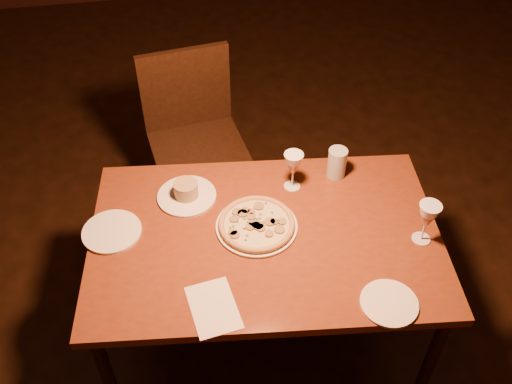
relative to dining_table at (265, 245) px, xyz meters
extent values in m
plane|color=#331B11|center=(-0.04, 0.12, -0.64)|extent=(7.00, 7.00, 0.00)
cube|color=brown|center=(0.00, 0.00, 0.04)|extent=(1.40, 0.99, 0.04)
cylinder|color=black|center=(-0.64, -0.29, -0.31)|extent=(0.05, 0.05, 0.67)
cylinder|color=black|center=(-0.55, 0.43, -0.31)|extent=(0.05, 0.05, 0.67)
cylinder|color=black|center=(0.55, -0.43, -0.31)|extent=(0.05, 0.05, 0.67)
cylinder|color=black|center=(0.64, 0.29, -0.31)|extent=(0.05, 0.05, 0.67)
cube|color=black|center=(-0.18, 0.80, -0.16)|extent=(0.51, 0.51, 0.04)
cube|color=black|center=(-0.21, 1.01, 0.08)|extent=(0.45, 0.09, 0.43)
cylinder|color=black|center=(-0.33, 0.59, -0.41)|extent=(0.04, 0.04, 0.46)
cylinder|color=black|center=(-0.38, 0.95, -0.41)|extent=(0.04, 0.04, 0.46)
cylinder|color=black|center=(0.03, 0.64, -0.41)|extent=(0.04, 0.04, 0.46)
cylinder|color=black|center=(-0.02, 1.00, -0.41)|extent=(0.04, 0.04, 0.46)
cylinder|color=white|center=(-0.03, 0.04, 0.07)|extent=(0.31, 0.31, 0.01)
cylinder|color=beige|center=(-0.03, 0.04, 0.08)|extent=(0.28, 0.28, 0.01)
torus|color=tan|center=(-0.03, 0.04, 0.08)|extent=(0.29, 0.29, 0.02)
cylinder|color=white|center=(-0.27, 0.25, 0.07)|extent=(0.24, 0.24, 0.01)
cylinder|color=tan|center=(-0.27, 0.25, 0.11)|extent=(0.10, 0.10, 0.06)
cylinder|color=#ADB8BD|center=(0.35, 0.27, 0.13)|extent=(0.08, 0.08, 0.13)
cylinder|color=white|center=(-0.57, 0.11, 0.07)|extent=(0.22, 0.22, 0.01)
cylinder|color=white|center=(0.35, -0.38, 0.07)|extent=(0.20, 0.20, 0.01)
cube|color=white|center=(-0.23, -0.29, 0.06)|extent=(0.18, 0.24, 0.00)
camera|label=1|loc=(-0.29, -1.40, 1.66)|focal=40.00mm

